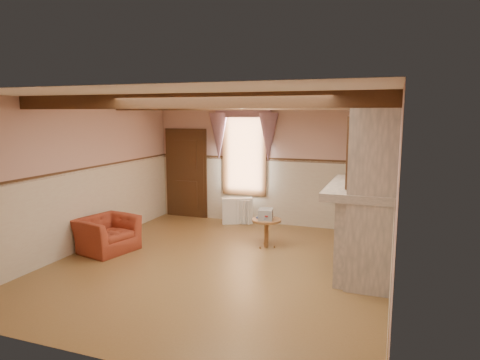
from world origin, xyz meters
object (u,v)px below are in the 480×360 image
(armchair, at_px, (107,234))
(oil_lamp, at_px, (365,173))
(mantel_clock, at_px, (366,173))
(radiator, at_px, (237,211))
(side_table, at_px, (266,233))
(bowl, at_px, (364,181))

(armchair, xyz_separation_m, oil_lamp, (4.49, 0.97, 1.24))
(armchair, relative_size, mantel_clock, 4.11)
(radiator, relative_size, oil_lamp, 2.50)
(mantel_clock, xyz_separation_m, oil_lamp, (0.00, -0.23, 0.04))
(mantel_clock, relative_size, oil_lamp, 0.86)
(armchair, height_order, side_table, armchair)
(armchair, distance_m, bowl, 4.69)
(side_table, bearing_deg, radiator, 127.81)
(radiator, distance_m, bowl, 3.72)
(side_table, distance_m, mantel_clock, 2.17)
(bowl, bearing_deg, armchair, -170.78)
(armchair, relative_size, oil_lamp, 3.52)
(side_table, bearing_deg, mantel_clock, -1.22)
(armchair, distance_m, radiator, 3.14)
(bowl, bearing_deg, side_table, 164.05)
(mantel_clock, height_order, oil_lamp, oil_lamp)
(armchair, relative_size, bowl, 3.10)
(mantel_clock, bearing_deg, radiator, 152.59)
(mantel_clock, bearing_deg, oil_lamp, -90.00)
(bowl, height_order, oil_lamp, oil_lamp)
(radiator, relative_size, mantel_clock, 2.92)
(radiator, distance_m, mantel_clock, 3.51)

